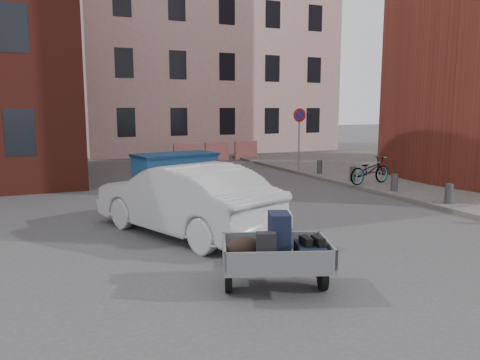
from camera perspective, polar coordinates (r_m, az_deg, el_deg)
name	(u,v)px	position (r m, az deg, el deg)	size (l,w,h in m)	color
ground	(278,242)	(9.81, 4.71, -7.59)	(120.00, 120.00, 0.00)	#38383A
sidewalk	(468,182)	(19.16, 26.08, -0.27)	(9.00, 24.00, 0.12)	#474442
building_pink	(205,44)	(32.34, -4.31, 16.21)	(16.00, 8.00, 14.00)	#BF9393
no_parking_sign	(299,126)	(20.64, 7.25, 6.58)	(0.60, 0.09, 2.65)	gray
bollards	(394,182)	(15.86, 18.30, -0.28)	(0.22, 9.02, 0.55)	#3A3A3D
barriers	(217,151)	(24.96, -2.84, 3.51)	(4.70, 0.18, 1.00)	red
trailer	(275,252)	(7.13, 4.33, -8.77)	(1.88, 1.98, 1.20)	black
dumpster	(175,170)	(16.72, -7.90, 1.22)	(3.08, 2.05, 1.19)	#1E5490
silver_car	(184,199)	(10.35, -6.83, -2.30)	(1.66, 4.76, 1.57)	#AAADB2
bicycle	(370,170)	(17.09, 15.53, 1.14)	(0.63, 1.81, 0.95)	black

